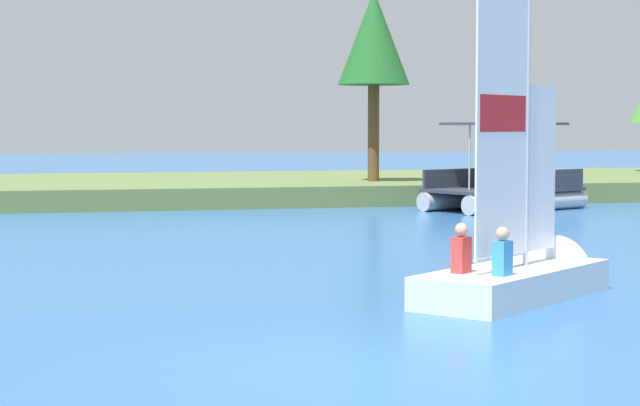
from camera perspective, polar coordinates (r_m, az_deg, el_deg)
ground_plane at (r=12.25m, az=2.00°, el=-8.71°), size 200.00×200.00×0.00m
shore_bank at (r=41.94m, az=-9.31°, el=0.70°), size 80.00×12.72×0.70m
shoreline_tree_midleft at (r=40.32m, az=2.75°, el=8.28°), size 2.57×2.57×6.79m
sailboat at (r=18.12m, az=10.75°, el=-3.22°), size 4.27×3.77×6.32m
pontoon_boat at (r=36.26m, az=9.33°, el=0.75°), size 5.79×4.46×2.79m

